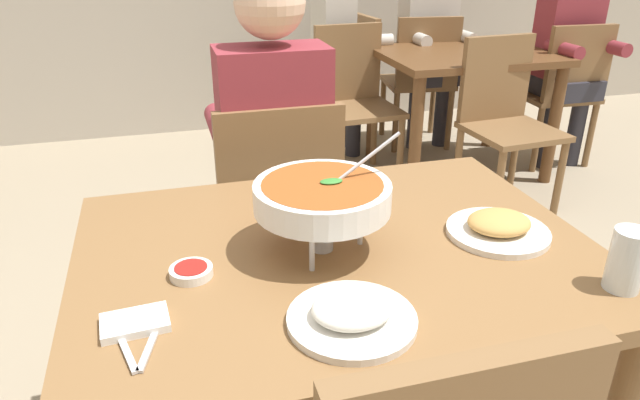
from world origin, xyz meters
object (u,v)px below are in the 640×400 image
(chair_bg_right, at_px, (348,76))
(chair_bg_middle, at_px, (563,87))
(sauce_dish, at_px, (191,271))
(dining_table_far, at_px, (463,74))
(diner_main, at_px, (272,141))
(chair_bg_left, at_px, (422,75))
(chair_diner_main, at_px, (276,207))
(patron_bg_right, at_px, (339,42))
(patron_bg_middle, at_px, (569,47))
(rice_plate, at_px, (352,314))
(drink_glass, at_px, (626,263))
(appetizer_plate, at_px, (498,227))
(chair_bg_corner, at_px, (504,113))
(patron_bg_left, at_px, (429,37))
(dining_table_main, at_px, (337,289))
(curry_bowl, at_px, (323,197))
(chair_bg_window, at_px, (353,94))

(chair_bg_right, bearing_deg, chair_bg_middle, -28.07)
(sauce_dish, bearing_deg, dining_table_far, 49.72)
(diner_main, relative_size, chair_bg_left, 1.46)
(sauce_dish, xyz_separation_m, chair_bg_right, (1.20, 2.62, -0.25))
(diner_main, xyz_separation_m, chair_bg_right, (0.87, 1.83, -0.24))
(chair_bg_right, bearing_deg, diner_main, -115.60)
(chair_bg_left, height_order, chair_bg_middle, same)
(chair_diner_main, xyz_separation_m, patron_bg_right, (0.79, 1.82, 0.24))
(patron_bg_middle, bearing_deg, rice_plate, -133.75)
(sauce_dish, relative_size, drink_glass, 0.69)
(drink_glass, bearing_deg, chair_bg_right, 82.58)
(patron_bg_middle, bearing_deg, chair_diner_main, -149.11)
(appetizer_plate, relative_size, chair_bg_corner, 0.27)
(dining_table_far, relative_size, patron_bg_left, 0.76)
(chair_bg_middle, relative_size, chair_bg_right, 1.00)
(patron_bg_right, bearing_deg, chair_bg_left, -4.98)
(chair_diner_main, distance_m, chair_bg_right, 2.05)
(appetizer_plate, relative_size, chair_bg_left, 0.27)
(chair_diner_main, relative_size, patron_bg_left, 0.69)
(patron_bg_left, relative_size, patron_bg_middle, 1.00)
(dining_table_main, distance_m, patron_bg_middle, 2.89)
(diner_main, height_order, chair_bg_left, diner_main)
(appetizer_plate, height_order, dining_table_far, appetizer_plate)
(chair_bg_left, height_order, chair_bg_corner, same)
(drink_glass, distance_m, patron_bg_middle, 2.80)
(chair_bg_left, bearing_deg, chair_bg_corner, -87.66)
(rice_plate, relative_size, patron_bg_right, 0.18)
(rice_plate, distance_m, dining_table_far, 2.74)
(chair_diner_main, height_order, chair_bg_corner, same)
(diner_main, height_order, rice_plate, diner_main)
(curry_bowl, xyz_separation_m, patron_bg_middle, (2.14, 1.98, -0.13))
(drink_glass, xyz_separation_m, chair_bg_right, (0.38, 2.89, -0.29))
(appetizer_plate, relative_size, chair_bg_middle, 0.27)
(sauce_dish, bearing_deg, chair_bg_right, 65.28)
(chair_diner_main, bearing_deg, chair_bg_middle, 30.31)
(chair_diner_main, distance_m, appetizer_plate, 0.90)
(drink_glass, relative_size, chair_bg_right, 0.14)
(appetizer_plate, height_order, chair_bg_left, chair_bg_left)
(chair_bg_right, relative_size, patron_bg_left, 0.69)
(sauce_dish, distance_m, chair_bg_middle, 3.12)
(curry_bowl, bearing_deg, rice_plate, -94.66)
(diner_main, height_order, drink_glass, diner_main)
(appetizer_plate, bearing_deg, drink_glass, -66.33)
(rice_plate, bearing_deg, patron_bg_right, 73.18)
(chair_bg_window, bearing_deg, patron_bg_right, 85.95)
(diner_main, height_order, chair_bg_right, diner_main)
(chair_bg_middle, bearing_deg, dining_table_main, -137.01)
(drink_glass, bearing_deg, chair_bg_middle, 54.91)
(drink_glass, bearing_deg, diner_main, 114.97)
(rice_plate, bearing_deg, curry_bowl, 85.34)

